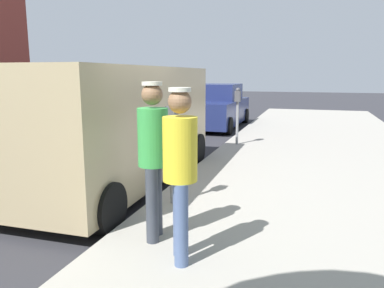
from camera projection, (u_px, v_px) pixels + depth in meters
ground_plane at (100, 199)px, 6.21m from camera, size 80.00×80.00×0.00m
sidewalk_slab at (325, 219)px, 5.16m from camera, size 5.00×32.00×0.15m
parking_meter_near at (172, 134)px, 5.41m from camera, size 0.14×0.18×1.52m
parking_meter_far at (238, 106)px, 10.09m from camera, size 0.14×0.18×1.52m
pedestrian_in_green at (153, 150)px, 4.21m from camera, size 0.34×0.36×1.79m
pedestrian_in_yellow at (180, 164)px, 3.69m from camera, size 0.34×0.34×1.75m
parked_van at (115, 123)px, 6.86m from camera, size 2.17×5.22×2.15m
parked_sedan_ahead at (216, 108)px, 14.53m from camera, size 1.95×4.40×1.65m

